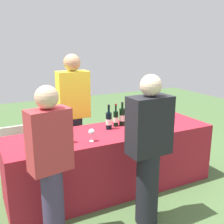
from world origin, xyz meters
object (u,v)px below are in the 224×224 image
Objects in this scene: wine_glass_1 at (70,134)px; wine_glass_4 at (147,122)px; wine_bottle_3 at (116,118)px; wine_glass_2 at (92,132)px; wine_bottle_0 at (45,130)px; guest_1 at (149,148)px; wine_bottle_2 at (109,120)px; server_pouring at (74,111)px; ice_bucket at (162,116)px; wine_glass_3 at (130,124)px; wine_bottle_5 at (136,117)px; guest_0 at (51,163)px; wine_bottle_4 at (122,117)px; wine_glass_0 at (49,137)px; wine_bottle_1 at (58,128)px; wine_bottle_6 at (167,110)px; menu_board at (19,151)px.

wine_glass_4 is at bearing 0.82° from wine_glass_1.
wine_bottle_3 is 2.08× the size of wine_glass_2.
guest_1 is (0.84, -0.87, -0.06)m from wine_bottle_0.
server_pouring is (-0.29, 0.53, 0.03)m from wine_bottle_2.
wine_bottle_2 is 0.78m from ice_bucket.
server_pouring is at bearing 121.59° from wine_glass_3.
wine_bottle_0 reaches higher than ice_bucket.
guest_0 is (-1.38, -0.76, -0.06)m from wine_bottle_5.
guest_1 is at bearing -104.33° from wine_glass_3.
wine_glass_4 is at bearing -55.24° from wine_bottle_4.
wine_bottle_2 reaches higher than wine_glass_0.
wine_bottle_1 is at bearing 167.45° from wine_glass_4.
wine_glass_2 is at bearing -163.49° from wine_bottle_6.
wine_glass_0 is at bearing -165.82° from wine_bottle_2.
wine_bottle_4 is 2.27× the size of wine_glass_4.
ice_bucket is at bearing 11.23° from wine_glass_2.
wine_bottle_1 is 0.90m from wine_bottle_4.
wine_bottle_1 is 0.18× the size of server_pouring.
guest_1 is (0.97, -0.14, 0.02)m from guest_0.
wine_glass_4 is 1.88m from menu_board.
wine_bottle_2 is 1.06× the size of wine_bottle_5.
wine_bottle_6 is 0.21× the size of guest_0.
menu_board is at bearing 150.47° from wine_bottle_5.
ice_bucket is 2.09m from menu_board.
guest_1 is at bearing -17.86° from guest_0.
guest_1 is (0.01, -0.90, -0.05)m from wine_bottle_2.
wine_bottle_5 is (1.25, 0.02, -0.01)m from wine_bottle_0.
wine_bottle_0 reaches higher than wine_bottle_2.
menu_board is at bearing 153.54° from ice_bucket.
wine_bottle_6 reaches higher than wine_bottle_5.
wine_bottle_2 is at bearing 39.95° from wine_glass_2.
wine_bottle_3 is at bearing 36.79° from wine_glass_2.
wine_bottle_2 is 1.54× the size of ice_bucket.
wine_bottle_4 is at bearing -32.20° from menu_board.
wine_bottle_0 is 1.08× the size of wine_bottle_5.
wine_bottle_4 is 0.57m from ice_bucket.
wine_glass_3 is 0.10× the size of guest_1.
wine_bottle_6 reaches higher than wine_glass_3.
server_pouring reaches higher than wine_bottle_6.
wine_bottle_6 is (1.01, 0.10, 0.01)m from wine_bottle_2.
wine_glass_2 is (-1.38, -0.41, -0.01)m from wine_bottle_6.
wine_glass_3 is (1.01, -0.21, -0.01)m from wine_bottle_0.
guest_0 is (-1.20, -0.82, -0.08)m from wine_bottle_4.
wine_bottle_4 is at bearing 140.20° from server_pouring.
wine_glass_3 is 1.09× the size of wine_glass_4.
wine_bottle_0 is 0.78m from server_pouring.
wine_bottle_1 is 1.98× the size of wine_glass_3.
wine_glass_0 is at bearing 179.20° from wine_glass_4.
wine_bottle_4 is 0.99× the size of wine_bottle_6.
wine_bottle_3 reaches higher than wine_glass_1.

